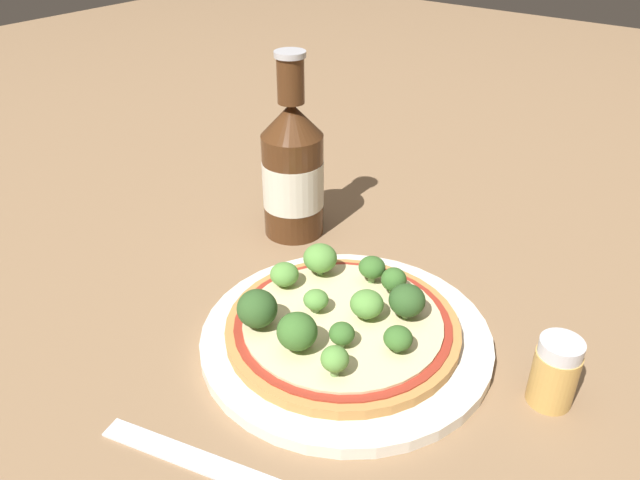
# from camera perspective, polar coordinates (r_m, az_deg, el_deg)

# --- Properties ---
(ground_plane) EXTENTS (3.00, 3.00, 0.00)m
(ground_plane) POSITION_cam_1_polar(r_m,az_deg,el_deg) (0.59, 3.27, -9.18)
(ground_plane) COLOR #846647
(plate) EXTENTS (0.27, 0.27, 0.01)m
(plate) POSITION_cam_1_polar(r_m,az_deg,el_deg) (0.58, 2.38, -8.89)
(plate) COLOR silver
(plate) RESTS_ON ground_plane
(pizza) EXTENTS (0.21, 0.21, 0.01)m
(pizza) POSITION_cam_1_polar(r_m,az_deg,el_deg) (0.57, 2.08, -7.84)
(pizza) COLOR #B77F42
(pizza) RESTS_ON plate
(broccoli_floret_0) EXTENTS (0.02, 0.02, 0.03)m
(broccoli_floret_0) POSITION_cam_1_polar(r_m,az_deg,el_deg) (0.50, 1.36, -10.85)
(broccoli_floret_0) COLOR #6B8E51
(broccoli_floret_0) RESTS_ON pizza
(broccoli_floret_1) EXTENTS (0.04, 0.04, 0.04)m
(broccoli_floret_1) POSITION_cam_1_polar(r_m,az_deg,el_deg) (0.55, -5.76, -6.26)
(broccoli_floret_1) COLOR #6B8E51
(broccoli_floret_1) RESTS_ON pizza
(broccoli_floret_2) EXTENTS (0.03, 0.03, 0.03)m
(broccoli_floret_2) POSITION_cam_1_polar(r_m,az_deg,el_deg) (0.57, 7.96, -5.49)
(broccoli_floret_2) COLOR #6B8E51
(broccoli_floret_2) RESTS_ON pizza
(broccoli_floret_3) EXTENTS (0.03, 0.03, 0.03)m
(broccoli_floret_3) POSITION_cam_1_polar(r_m,az_deg,el_deg) (0.56, 4.30, -5.86)
(broccoli_floret_3) COLOR #6B8E51
(broccoli_floret_3) RESTS_ON pizza
(broccoli_floret_4) EXTENTS (0.02, 0.02, 0.02)m
(broccoli_floret_4) POSITION_cam_1_polar(r_m,az_deg,el_deg) (0.53, 7.15, -8.92)
(broccoli_floret_4) COLOR #6B8E51
(broccoli_floret_4) RESTS_ON pizza
(broccoli_floret_5) EXTENTS (0.02, 0.02, 0.02)m
(broccoli_floret_5) POSITION_cam_1_polar(r_m,az_deg,el_deg) (0.57, -0.37, -5.50)
(broccoli_floret_5) COLOR #6B8E51
(broccoli_floret_5) RESTS_ON pizza
(broccoli_floret_6) EXTENTS (0.02, 0.02, 0.02)m
(broccoli_floret_6) POSITION_cam_1_polar(r_m,az_deg,el_deg) (0.53, 2.01, -8.57)
(broccoli_floret_6) COLOR #6B8E51
(broccoli_floret_6) RESTS_ON pizza
(broccoli_floret_7) EXTENTS (0.03, 0.03, 0.02)m
(broccoli_floret_7) POSITION_cam_1_polar(r_m,az_deg,el_deg) (0.60, -3.33, -3.19)
(broccoli_floret_7) COLOR #6B8E51
(broccoli_floret_7) RESTS_ON pizza
(broccoli_floret_8) EXTENTS (0.03, 0.03, 0.03)m
(broccoli_floret_8) POSITION_cam_1_polar(r_m,az_deg,el_deg) (0.61, 4.77, -2.53)
(broccoli_floret_8) COLOR #6B8E51
(broccoli_floret_8) RESTS_ON pizza
(broccoli_floret_9) EXTENTS (0.03, 0.03, 0.04)m
(broccoli_floret_9) POSITION_cam_1_polar(r_m,az_deg,el_deg) (0.53, -2.11, -8.36)
(broccoli_floret_9) COLOR #6B8E51
(broccoli_floret_9) RESTS_ON pizza
(broccoli_floret_10) EXTENTS (0.03, 0.03, 0.03)m
(broccoli_floret_10) POSITION_cam_1_polar(r_m,az_deg,el_deg) (0.62, 0.01, -1.67)
(broccoli_floret_10) COLOR #6B8E51
(broccoli_floret_10) RESTS_ON pizza
(broccoli_floret_11) EXTENTS (0.02, 0.02, 0.03)m
(broccoli_floret_11) POSITION_cam_1_polar(r_m,az_deg,el_deg) (0.59, 6.76, -3.65)
(broccoli_floret_11) COLOR #6B8E51
(broccoli_floret_11) RESTS_ON pizza
(beer_bottle) EXTENTS (0.07, 0.07, 0.21)m
(beer_bottle) POSITION_cam_1_polar(r_m,az_deg,el_deg) (0.72, -2.50, 6.44)
(beer_bottle) COLOR #472814
(beer_bottle) RESTS_ON ground_plane
(pepper_shaker) EXTENTS (0.04, 0.04, 0.06)m
(pepper_shaker) POSITION_cam_1_polar(r_m,az_deg,el_deg) (0.54, 20.69, -11.24)
(pepper_shaker) COLOR tan
(pepper_shaker) RESTS_ON ground_plane
(fork) EXTENTS (0.06, 0.18, 0.00)m
(fork) POSITION_cam_1_polar(r_m,az_deg,el_deg) (0.49, -10.04, -19.55)
(fork) COLOR silver
(fork) RESTS_ON ground_plane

